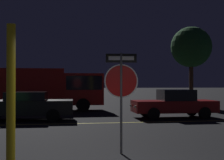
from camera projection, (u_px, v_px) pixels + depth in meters
road_center_stripe at (87, 123)px, 13.68m from camera, size 43.50×0.12×0.01m
stop_sign at (121, 83)px, 7.76m from camera, size 0.84×0.11×2.51m
yellow_pole_left at (11, 111)px, 4.69m from camera, size 0.13×0.13×2.64m
passing_car_2 at (24, 106)px, 14.73m from camera, size 4.78×1.96×1.36m
passing_car_3 at (174, 104)px, 15.96m from camera, size 4.30×1.89×1.44m
delivery_truck at (53, 87)px, 20.13m from camera, size 6.56×2.40×2.69m
tree_2 at (191, 47)px, 24.13m from camera, size 3.14×3.14×6.17m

